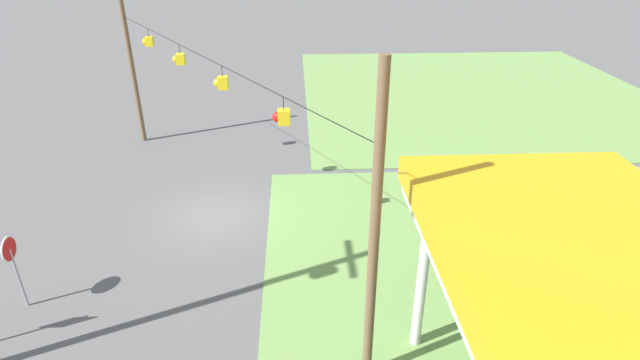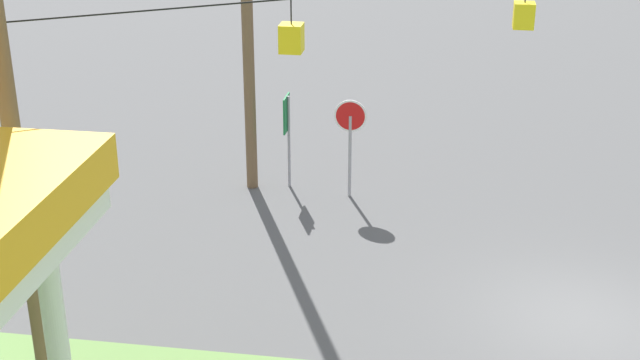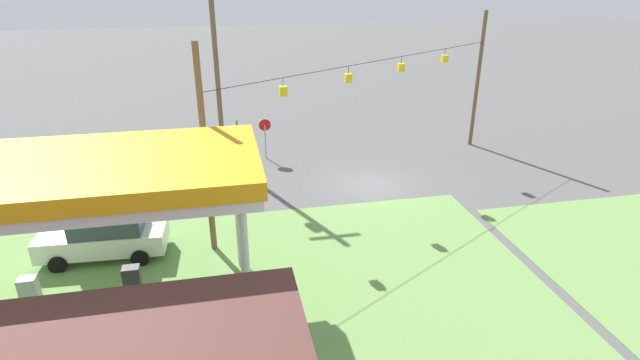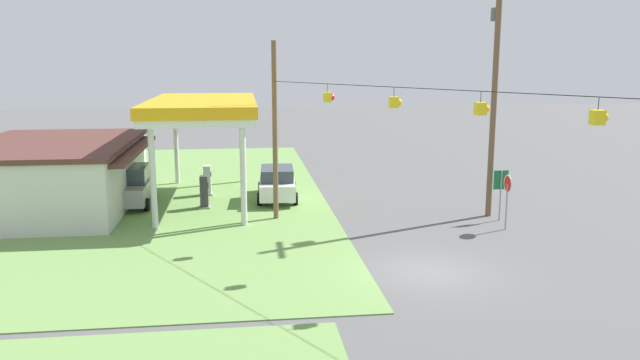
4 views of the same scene
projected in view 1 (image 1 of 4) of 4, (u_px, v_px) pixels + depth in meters
The scene contains 4 objects.
ground_plane at pixel (216, 216), 20.17m from camera, with size 160.00×160.00×0.00m, color #565656.
grass_verge_opposite_corner at pixel (476, 92), 35.10m from camera, with size 24.00×24.00×0.04m, color #6B934C.
stop_sign_roadside at pixel (12, 257), 14.61m from camera, with size 0.80×0.08×2.50m.
signal_span_gantry at pixel (204, 108), 18.09m from camera, with size 16.76×10.24×8.36m.
Camera 1 is at (17.48, 3.33, 10.49)m, focal length 28.00 mm.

